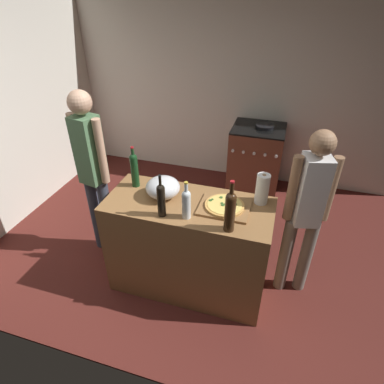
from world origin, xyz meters
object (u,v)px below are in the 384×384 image
Objects in this scene: person_in_red at (307,210)px; pizza at (225,205)px; wine_bottle_green at (161,199)px; mixing_bowl at (163,188)px; wine_bottle_dark at (186,203)px; person_in_stripes at (92,168)px; paper_towel_roll at (262,189)px; stove at (255,160)px; wine_bottle_amber at (134,169)px; wine_bottle_clear at (230,210)px.

pizza is at bearing -161.25° from person_in_red.
wine_bottle_green is (-0.45, -0.23, 0.12)m from pizza.
wine_bottle_dark reaches higher than mixing_bowl.
wine_bottle_green is at bearing -70.85° from mixing_bowl.
pizza is 0.18× the size of person_in_stripes.
person_in_stripes is (-1.31, 0.19, 0.03)m from pizza.
paper_towel_roll reaches higher than stove.
person_in_red reaches higher than mixing_bowl.
wine_bottle_clear is (0.91, -0.36, 0.01)m from wine_bottle_amber.
paper_towel_roll is 0.82m from wine_bottle_green.
person_in_stripes is (-1.58, 0.02, -0.07)m from paper_towel_roll.
mixing_bowl reaches higher than pizza.
person_in_stripes is at bearing 171.59° from pizza.
wine_bottle_dark reaches higher than stove.
person_in_stripes is at bearing 162.42° from wine_bottle_clear.
person_in_stripes reaches higher than wine_bottle_clear.
paper_towel_roll is 1.09m from wine_bottle_amber.
paper_towel_roll is at bearing -0.83° from person_in_stripes.
paper_towel_roll is 0.70× the size of wine_bottle_amber.
paper_towel_roll is at bearing 10.73° from mixing_bowl.
wine_bottle_green reaches higher than stove.
wine_bottle_amber is at bearing -176.81° from paper_towel_roll.
wine_bottle_dark is at bearing 8.65° from wine_bottle_green.
person_in_stripes is at bearing -129.27° from stove.
stove is (0.88, 1.75, -0.65)m from wine_bottle_amber.
mixing_bowl is 0.17× the size of person_in_stripes.
pizza is 0.67m from person_in_red.
wine_bottle_clear is at bearing -113.41° from paper_towel_roll.
wine_bottle_dark is at bearing -155.13° from person_in_red.
paper_towel_roll is 0.64m from wine_bottle_dark.
pizza is at bearing -147.25° from paper_towel_roll.
mixing_bowl is 0.27m from wine_bottle_green.
paper_towel_roll is 1.58m from person_in_stripes.
mixing_bowl is (-0.53, 0.02, 0.06)m from pizza.
mixing_bowl reaches higher than stove.
mixing_bowl is 0.69× the size of wine_bottle_clear.
wine_bottle_green reaches higher than mixing_bowl.
wine_bottle_amber is at bearing 162.95° from mixing_bowl.
wine_bottle_clear is at bearing -89.15° from stove.
person_in_red is at bearing 4.13° from wine_bottle_amber.
wine_bottle_amber is 0.51m from wine_bottle_green.
wine_bottle_clear is at bearing -8.46° from wine_bottle_dark.
mixing_bowl is at bearing -107.61° from stove.
mixing_bowl is 0.80× the size of wine_bottle_green.
paper_towel_roll reaches higher than mixing_bowl.
wine_bottle_dark is at bearing 171.54° from wine_bottle_clear.
wine_bottle_dark is 0.33× the size of stove.
wine_bottle_green is 0.21× the size of person_in_stripes.
pizza is at bearing 37.68° from wine_bottle_dark.
person_in_red is at bearing -70.50° from stove.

